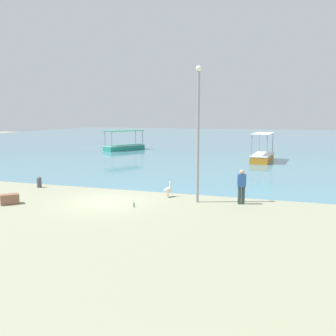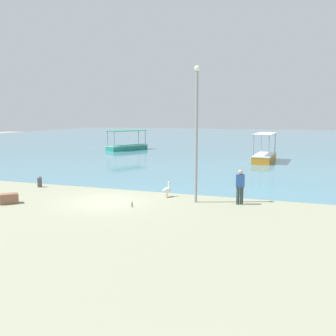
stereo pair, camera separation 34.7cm
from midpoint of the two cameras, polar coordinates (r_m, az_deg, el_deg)
ground at (r=18.97m, az=-9.07°, el=-5.07°), size 120.00×120.00×0.00m
harbor_water at (r=64.98m, az=11.39°, el=4.24°), size 110.00×90.00×0.00m
fishing_boat_near_left at (r=35.43m, az=14.75°, el=1.79°), size 1.91×5.02×2.60m
fishing_boat_outer at (r=45.74m, az=-6.05°, el=3.35°), size 3.89×5.35×2.34m
pelican at (r=19.68m, az=0.36°, el=-3.36°), size 0.46×0.78×0.80m
lamp_post at (r=18.19m, az=4.91°, el=6.11°), size 0.28×0.28×6.60m
mooring_bollard at (r=23.57m, az=-18.59°, el=-1.95°), size 0.28×0.28×0.64m
fisherman_standing at (r=18.36m, az=11.45°, el=-2.68°), size 0.44×0.32×1.69m
cargo_crate at (r=19.79m, az=-22.61°, el=-4.33°), size 0.93×0.94×0.49m
glass_bottle at (r=17.71m, az=-4.94°, el=-5.60°), size 0.07×0.07×0.27m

